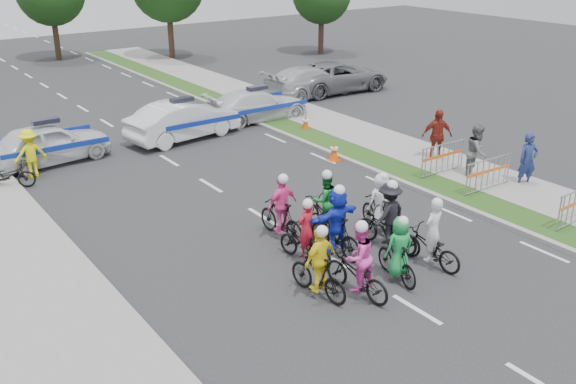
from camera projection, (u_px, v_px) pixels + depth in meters
ground at (417, 310)px, 13.79m from camera, size 90.00×90.00×0.00m
curb_right at (414, 187)px, 20.29m from camera, size 0.20×60.00×0.12m
grass_strip at (429, 182)px, 20.67m from camera, size 1.20×60.00×0.11m
sidewalk_right at (466, 171)px, 21.64m from camera, size 2.40×60.00×0.13m
sidewalk_left at (40, 301)px, 14.00m from camera, size 3.00×60.00×0.13m
rider_0 at (431, 243)px, 15.41m from camera, size 0.77×1.82×1.81m
rider_1 at (398, 255)px, 14.73m from camera, size 0.77×1.63×1.66m
rider_2 at (357, 268)px, 14.09m from camera, size 0.84×1.88×1.86m
rider_3 at (319, 269)px, 14.05m from camera, size 0.93×1.73×1.77m
rider_4 at (388, 222)px, 16.21m from camera, size 1.13×1.94×1.90m
rider_5 at (336, 226)px, 15.85m from camera, size 1.55×1.85×1.91m
rider_6 at (305, 241)px, 15.60m from camera, size 0.88×1.75×1.71m
rider_7 at (379, 208)px, 17.16m from camera, size 0.80×1.71×1.73m
rider_8 at (324, 210)px, 17.08m from camera, size 0.93×1.87×1.83m
rider_9 at (282, 213)px, 16.80m from camera, size 0.94×1.77×1.83m
police_car_0 at (49, 143)px, 22.34m from camera, size 4.40×2.21×1.44m
police_car_1 at (183, 120)px, 24.96m from camera, size 4.73×2.25×1.50m
police_car_2 at (257, 105)px, 27.54m from camera, size 4.70×2.18×1.33m
civilian_sedan at (310, 81)px, 31.57m from camera, size 5.24×2.49×1.47m
civilian_suv at (337, 76)px, 32.57m from camera, size 5.62×2.85×1.52m
spectator_0 at (528, 160)px, 20.17m from camera, size 0.75×0.62×1.76m
spectator_1 at (477, 152)px, 20.85m from camera, size 1.11×1.03×1.84m
spectator_2 at (437, 136)px, 22.39m from camera, size 1.20×0.90×1.89m
marshal_hiviz at (30, 153)px, 21.00m from camera, size 1.09×0.67×1.63m
barrier_1 at (488, 176)px, 19.81m from camera, size 2.02×0.57×1.12m
barrier_2 at (443, 160)px, 21.19m from camera, size 2.01×0.54×1.12m
cone_0 at (334, 151)px, 22.71m from camera, size 0.40×0.40×0.70m
cone_1 at (306, 123)px, 26.10m from camera, size 0.40×0.40×0.70m
parked_bike at (8, 176)px, 20.17m from camera, size 1.72×1.12×0.86m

